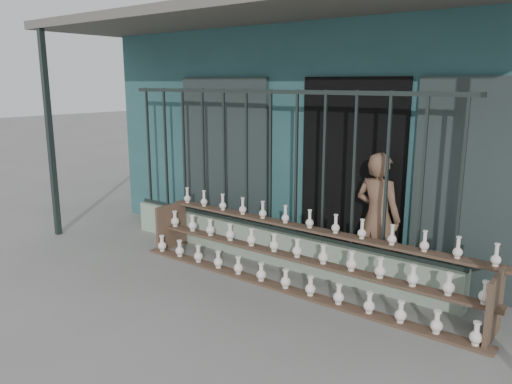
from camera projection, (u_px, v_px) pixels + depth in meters
The scene contains 6 objects.
ground at pixel (202, 293), 5.64m from camera, with size 60.00×60.00×0.00m, color slate.
workshop_building at pixel (372, 125), 8.55m from camera, with size 7.40×6.60×3.21m.
parapet_wall at pixel (270, 245), 6.59m from camera, with size 5.00×0.20×0.45m, color #91A68E.
security_fence at pixel (270, 161), 6.35m from camera, with size 5.00×0.04×1.80m.
shelf_rack at pixel (297, 255), 5.83m from camera, with size 4.50×0.68×0.85m.
elderly_woman at pixel (377, 218), 5.85m from camera, with size 0.57×0.37×1.56m, color brown.
Camera 1 is at (3.71, -3.78, 2.34)m, focal length 35.00 mm.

